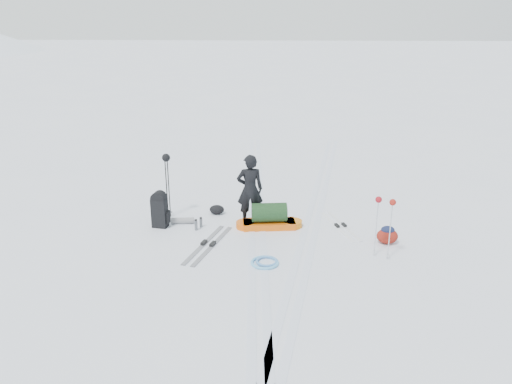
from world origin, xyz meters
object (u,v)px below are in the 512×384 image
(expedition_rucksack, at_px, (163,210))
(ski_poles_black, at_px, (166,165))
(pulk_sled, at_px, (269,218))
(skier, at_px, (250,190))

(expedition_rucksack, distance_m, ski_poles_black, 1.07)
(pulk_sled, bearing_deg, ski_poles_black, 160.15)
(skier, xyz_separation_m, ski_poles_black, (-1.95, 0.32, 0.44))
(skier, distance_m, expedition_rucksack, 2.02)
(skier, distance_m, ski_poles_black, 2.03)
(expedition_rucksack, height_order, ski_poles_black, ski_poles_black)
(skier, bearing_deg, expedition_rucksack, -0.99)
(pulk_sled, distance_m, ski_poles_black, 2.67)
(skier, relative_size, expedition_rucksack, 1.78)
(skier, relative_size, pulk_sled, 1.06)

